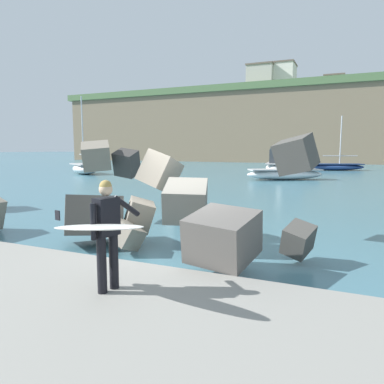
{
  "coord_description": "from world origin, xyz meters",
  "views": [
    {
      "loc": [
        3.74,
        -7.71,
        2.5
      ],
      "look_at": [
        0.16,
        0.5,
        1.4
      ],
      "focal_mm": 33.37,
      "sensor_mm": 36.0,
      "label": 1
    }
  ],
  "objects": [
    {
      "name": "surfer_with_board",
      "position": [
        0.33,
        -3.34,
        1.28
      ],
      "size": [
        2.11,
        1.39,
        1.78
      ],
      "color": "black",
      "rests_on": "walkway_path"
    },
    {
      "name": "boat_near_right",
      "position": [
        -0.71,
        21.3,
        0.69
      ],
      "size": [
        6.23,
        4.57,
        2.29
      ],
      "color": "white",
      "rests_on": "ground"
    },
    {
      "name": "boat_mid_right",
      "position": [
        -2.98,
        29.13,
        0.77
      ],
      "size": [
        2.56,
        5.35,
        2.49
      ],
      "color": "white",
      "rests_on": "ground"
    },
    {
      "name": "boat_mid_centre",
      "position": [
        2.49,
        36.0,
        0.43
      ],
      "size": [
        6.63,
        3.79,
        6.11
      ],
      "color": "navy",
      "rests_on": "ground"
    },
    {
      "name": "station_building_east",
      "position": [
        -13.59,
        69.1,
        16.72
      ],
      "size": [
        5.53,
        7.15,
        5.86
      ],
      "color": "#B2ADA3",
      "rests_on": "headland_bluff"
    },
    {
      "name": "breakwater_jetty",
      "position": [
        3.41,
        0.84,
        1.08
      ],
      "size": [
        32.1,
        8.38,
        2.97
      ],
      "color": "slate",
      "rests_on": "ground"
    },
    {
      "name": "headland_bluff",
      "position": [
        -9.41,
        74.84,
        6.91
      ],
      "size": [
        85.33,
        42.67,
        13.77
      ],
      "color": "#847056",
      "rests_on": "ground"
    },
    {
      "name": "boat_far_left",
      "position": [
        -19.67,
        19.92,
        0.57
      ],
      "size": [
        4.87,
        4.22,
        7.44
      ],
      "color": "white",
      "rests_on": "ground"
    },
    {
      "name": "station_building_central",
      "position": [
        0.1,
        83.74,
        16.4
      ],
      "size": [
        4.54,
        8.11,
        5.22
      ],
      "color": "beige",
      "rests_on": "headland_bluff"
    },
    {
      "name": "ground_plane",
      "position": [
        0.0,
        0.0,
        0.0
      ],
      "size": [
        400.0,
        400.0,
        0.0
      ],
      "primitive_type": "plane",
      "color": "#42707F"
    },
    {
      "name": "station_building_west",
      "position": [
        -9.49,
        70.45,
        16.91
      ],
      "size": [
        5.01,
        6.25,
        6.25
      ],
      "color": "silver",
      "rests_on": "headland_bluff"
    },
    {
      "name": "walkway_path",
      "position": [
        0.0,
        -4.0,
        0.12
      ],
      "size": [
        48.0,
        4.4,
        0.24
      ],
      "primitive_type": "cube",
      "color": "gray",
      "rests_on": "ground"
    }
  ]
}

